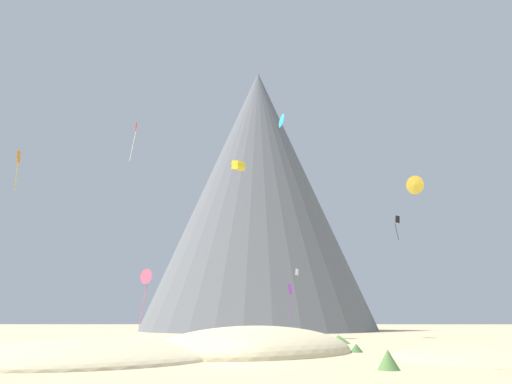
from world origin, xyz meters
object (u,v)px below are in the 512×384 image
at_px(kite_yellow_mid, 238,166).
at_px(bush_mid_center, 339,339).
at_px(bush_scatter_east, 356,348).
at_px(rock_massif, 255,215).
at_px(kite_rainbow_low, 147,278).
at_px(kite_orange_mid, 18,162).
at_px(kite_black_mid, 397,222).
at_px(bush_far_right, 97,351).
at_px(kite_white_low, 297,272).
at_px(kite_red_high, 135,134).
at_px(kite_cyan_high, 281,121).
at_px(kite_violet_low, 290,294).
at_px(kite_gold_mid, 415,185).
at_px(bush_low_patch, 388,360).

bearing_deg(kite_yellow_mid, bush_mid_center, -93.12).
relative_size(bush_scatter_east, rock_massif, 0.01).
bearing_deg(kite_rainbow_low, kite_orange_mid, 21.59).
bearing_deg(bush_scatter_east, kite_black_mid, 68.39).
bearing_deg(kite_rainbow_low, bush_far_right, 117.51).
relative_size(kite_white_low, kite_red_high, 0.23).
xyz_separation_m(bush_scatter_east, kite_rainbow_low, (-19.96, 12.26, 6.48)).
xyz_separation_m(kite_cyan_high, kite_violet_low, (1.16, 4.26, -25.99)).
distance_m(kite_cyan_high, kite_white_low, 27.15).
xyz_separation_m(rock_massif, kite_black_mid, (22.60, -36.68, -8.92)).
height_order(rock_massif, kite_cyan_high, rock_massif).
height_order(kite_rainbow_low, kite_black_mid, kite_black_mid).
xyz_separation_m(rock_massif, kite_cyan_high, (4.78, -40.74, 6.26)).
relative_size(kite_black_mid, kite_orange_mid, 0.79).
height_order(bush_scatter_east, kite_gold_mid, kite_gold_mid).
xyz_separation_m(kite_rainbow_low, kite_red_high, (-3.56, 4.30, 18.21)).
height_order(kite_red_high, kite_black_mid, kite_red_high).
xyz_separation_m(bush_low_patch, rock_massif, (-8.58, 83.74, 25.32)).
relative_size(bush_mid_center, kite_white_low, 2.15).
distance_m(rock_massif, kite_rainbow_low, 61.69).
distance_m(kite_cyan_high, kite_rainbow_low, 34.11).
relative_size(bush_mid_center, kite_cyan_high, 1.14).
bearing_deg(bush_low_patch, bush_mid_center, 87.02).
distance_m(bush_mid_center, kite_gold_mid, 21.57).
height_order(kite_cyan_high, kite_rainbow_low, kite_cyan_high).
height_order(kite_gold_mid, kite_rainbow_low, kite_gold_mid).
height_order(kite_gold_mid, kite_orange_mid, kite_orange_mid).
xyz_separation_m(kite_rainbow_low, kite_violet_low, (16.49, 21.25, -0.70)).
distance_m(kite_gold_mid, kite_yellow_mid, 24.53).
relative_size(kite_cyan_high, kite_orange_mid, 0.47).
relative_size(bush_mid_center, rock_massif, 0.04).
bearing_deg(bush_low_patch, bush_far_right, 149.61).
height_order(kite_white_low, kite_black_mid, kite_black_mid).
bearing_deg(bush_far_right, kite_black_mid, 47.49).
distance_m(kite_cyan_high, kite_black_mid, 23.76).
bearing_deg(bush_mid_center, bush_far_right, -141.48).
relative_size(bush_low_patch, bush_scatter_east, 1.11).
bearing_deg(kite_violet_low, rock_massif, -21.84).
xyz_separation_m(kite_gold_mid, kite_yellow_mid, (-22.35, 8.57, 5.36)).
distance_m(bush_far_right, kite_white_low, 52.31).
distance_m(bush_low_patch, kite_black_mid, 51.77).
xyz_separation_m(bush_low_patch, kite_gold_mid, (12.21, 31.62, 18.09)).
bearing_deg(kite_violet_low, kite_black_mid, -121.79).
bearing_deg(bush_low_patch, kite_yellow_mid, 104.15).
bearing_deg(kite_black_mid, kite_red_high, -144.15).
xyz_separation_m(kite_gold_mid, kite_violet_low, (-14.85, 15.64, -12.49)).
relative_size(bush_scatter_east, bush_mid_center, 0.41).
bearing_deg(kite_yellow_mid, kite_black_mid, -29.12).
height_order(kite_rainbow_low, kite_orange_mid, kite_orange_mid).
xyz_separation_m(kite_gold_mid, kite_rainbow_low, (-31.33, -5.61, -11.79)).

